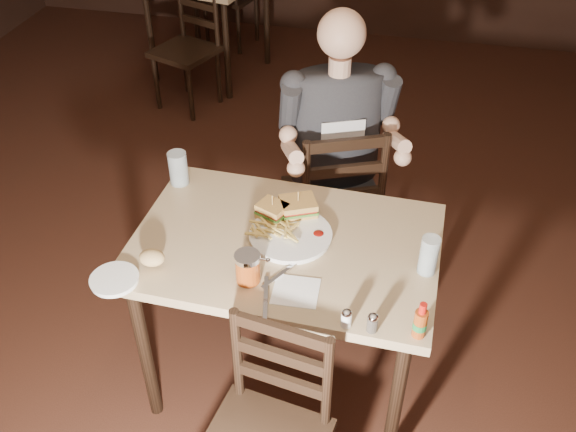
% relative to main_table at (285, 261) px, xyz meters
% --- Properties ---
extents(room_shell, '(7.00, 7.00, 7.00)m').
position_rel_main_table_xyz_m(room_shell, '(-0.21, 0.25, 0.72)').
color(room_shell, black).
rests_on(room_shell, ground).
extents(main_table, '(1.11, 0.76, 0.77)m').
position_rel_main_table_xyz_m(main_table, '(0.00, 0.00, 0.00)').
color(main_table, tan).
rests_on(main_table, ground).
extents(chair_far, '(0.56, 0.58, 0.90)m').
position_rel_main_table_xyz_m(chair_far, '(0.07, 0.71, -0.23)').
color(chair_far, black).
rests_on(chair_far, ground).
extents(bg_chair_near, '(0.51, 0.53, 0.83)m').
position_rel_main_table_xyz_m(bg_chair_near, '(-1.20, 2.20, -0.26)').
color(bg_chair_near, black).
rests_on(bg_chair_near, ground).
extents(diner, '(0.64, 0.58, 0.90)m').
position_rel_main_table_xyz_m(diner, '(0.09, 0.66, 0.24)').
color(diner, '#292B2D').
rests_on(diner, chair_far).
extents(dinner_plate, '(0.30, 0.30, 0.02)m').
position_rel_main_table_xyz_m(dinner_plate, '(0.01, 0.03, 0.10)').
color(dinner_plate, white).
rests_on(dinner_plate, main_table).
extents(sandwich_left, '(0.13, 0.12, 0.09)m').
position_rel_main_table_xyz_m(sandwich_left, '(-0.07, 0.11, 0.16)').
color(sandwich_left, gold).
rests_on(sandwich_left, dinner_plate).
extents(sandwich_right, '(0.16, 0.15, 0.11)m').
position_rel_main_table_xyz_m(sandwich_right, '(0.02, 0.15, 0.16)').
color(sandwich_right, gold).
rests_on(sandwich_right, dinner_plate).
extents(fries_pile, '(0.24, 0.17, 0.04)m').
position_rel_main_table_xyz_m(fries_pile, '(-0.04, 0.02, 0.13)').
color(fries_pile, '#D7BB63').
rests_on(fries_pile, dinner_plate).
extents(ketchup_dollop, '(0.04, 0.04, 0.01)m').
position_rel_main_table_xyz_m(ketchup_dollop, '(0.11, 0.05, 0.11)').
color(ketchup_dollop, maroon).
rests_on(ketchup_dollop, dinner_plate).
extents(glass_left, '(0.08, 0.08, 0.14)m').
position_rel_main_table_xyz_m(glass_left, '(-0.49, 0.26, 0.16)').
color(glass_left, silver).
rests_on(glass_left, main_table).
extents(glass_right, '(0.06, 0.06, 0.14)m').
position_rel_main_table_xyz_m(glass_right, '(0.50, -0.04, 0.16)').
color(glass_right, silver).
rests_on(glass_right, main_table).
extents(hot_sauce, '(0.04, 0.04, 0.13)m').
position_rel_main_table_xyz_m(hot_sauce, '(0.49, -0.33, 0.16)').
color(hot_sauce, '#8C3810').
rests_on(hot_sauce, main_table).
extents(salt_shaker, '(0.03, 0.03, 0.06)m').
position_rel_main_table_xyz_m(salt_shaker, '(0.27, -0.34, 0.12)').
color(salt_shaker, white).
rests_on(salt_shaker, main_table).
extents(pepper_shaker, '(0.04, 0.04, 0.06)m').
position_rel_main_table_xyz_m(pepper_shaker, '(0.35, -0.34, 0.12)').
color(pepper_shaker, '#38332D').
rests_on(pepper_shaker, main_table).
extents(syrup_dispenser, '(0.09, 0.09, 0.11)m').
position_rel_main_table_xyz_m(syrup_dispenser, '(-0.08, -0.21, 0.15)').
color(syrup_dispenser, '#8C3810').
rests_on(syrup_dispenser, main_table).
extents(napkin, '(0.16, 0.15, 0.00)m').
position_rel_main_table_xyz_m(napkin, '(0.09, -0.23, 0.09)').
color(napkin, white).
rests_on(napkin, main_table).
extents(knife, '(0.06, 0.22, 0.01)m').
position_rel_main_table_xyz_m(knife, '(0.00, -0.30, 0.10)').
color(knife, silver).
rests_on(knife, napkin).
extents(fork, '(0.10, 0.16, 0.01)m').
position_rel_main_table_xyz_m(fork, '(0.02, -0.17, 0.10)').
color(fork, silver).
rests_on(fork, napkin).
extents(side_plate, '(0.16, 0.16, 0.01)m').
position_rel_main_table_xyz_m(side_plate, '(-0.51, -0.32, 0.10)').
color(side_plate, white).
rests_on(side_plate, main_table).
extents(bread_roll, '(0.09, 0.08, 0.05)m').
position_rel_main_table_xyz_m(bread_roll, '(-0.41, -0.22, 0.13)').
color(bread_roll, tan).
rests_on(bread_roll, side_plate).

